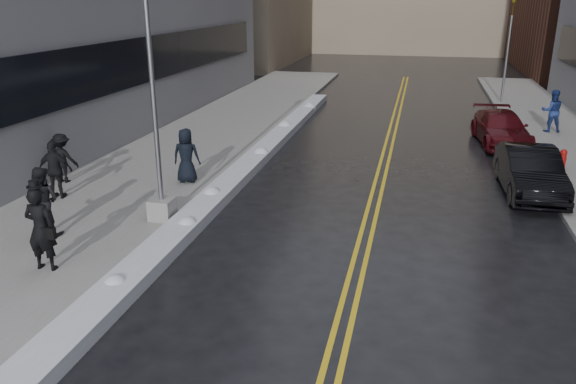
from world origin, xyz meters
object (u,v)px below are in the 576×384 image
Objects in this scene: pedestrian_b at (42,201)px; pedestrian_east at (552,111)px; traffic_signal at (508,46)px; car_maroon at (501,128)px; fire_hydrant at (563,158)px; car_black at (530,171)px; pedestrian_fedora at (41,229)px; pedestrian_d at (55,170)px; lamppost at (157,138)px; pedestrian_c at (186,156)px; pedestrian_e at (62,158)px.

pedestrian_b is 22.37m from pedestrian_east.
traffic_signal is 1.24× the size of car_maroon.
pedestrian_b is (-14.35, -23.75, -2.31)m from traffic_signal.
car_black reaches higher than fire_hydrant.
pedestrian_fedora is 0.43× the size of car_black.
traffic_signal is 3.25× the size of pedestrian_d.
lamppost reaches higher than car_black.
fire_hydrant is 0.37× the size of pedestrian_east.
fire_hydrant is 13.75m from pedestrian_c.
fire_hydrant is at bearing -164.72° from pedestrian_d.
pedestrian_d is 0.38× the size of car_maroon.
pedestrian_e is 18.04m from car_maroon.
lamppost reaches higher than traffic_signal.
pedestrian_c is 1.11× the size of pedestrian_e.
car_black is (11.99, 8.66, -0.39)m from pedestrian_fedora.
traffic_signal is at bearing -84.96° from pedestrian_east.
pedestrian_fedora is at bearing 119.40° from pedestrian_e.
pedestrian_fedora reaches higher than fire_hydrant.
lamppost reaches higher than pedestrian_e.
lamppost reaches higher than fire_hydrant.
car_black is (13.23, 6.90, -0.33)m from pedestrian_b.
lamppost is 3.87× the size of pedestrian_east.
pedestrian_b is at bearing -57.28° from pedestrian_fedora.
pedestrian_c is 17.52m from pedestrian_east.
lamppost is 4.07× the size of pedestrian_c.
pedestrian_c is at bearing -160.17° from fire_hydrant.
traffic_signal is 1.29× the size of car_black.
pedestrian_b is at bearing 117.19° from pedestrian_e.
fire_hydrant is 17.84m from pedestrian_fedora.
traffic_signal reaches higher than car_black.
traffic_signal is 22.54m from pedestrian_c.
pedestrian_b reaches higher than pedestrian_e.
pedestrian_d is at bearing 28.82° from pedestrian_c.
pedestrian_b is 18.94m from car_maroon.
fire_hydrant is 0.39× the size of pedestrian_d.
pedestrian_east is at bearing 83.23° from fire_hydrant.
pedestrian_d is (-15.78, -21.11, -2.33)m from traffic_signal.
pedestrian_fedora is 1.09× the size of pedestrian_d.
fire_hydrant is at bearing -153.34° from pedestrian_b.
pedestrian_b is 14.92m from car_black.
pedestrian_fedora is at bearing 76.93° from pedestrian_c.
pedestrian_east is 0.42× the size of car_black.
traffic_signal is at bearing -131.02° from pedestrian_e.
car_maroon is (15.32, 9.52, -0.29)m from pedestrian_e.
car_black is at bearing -178.20° from pedestrian_c.
traffic_signal is (11.80, 22.00, 0.87)m from lamppost.
pedestrian_d is 15.26m from car_black.
traffic_signal is at bearing 61.79° from lamppost.
car_maroon is at bearing -140.47° from pedestrian_b.
pedestrian_b reaches higher than fire_hydrant.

